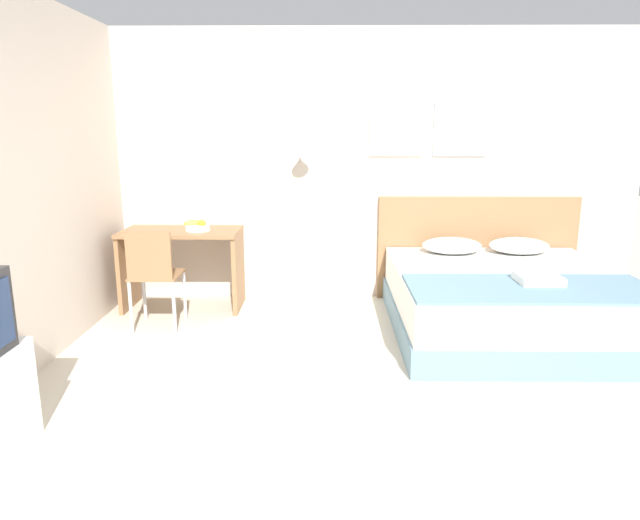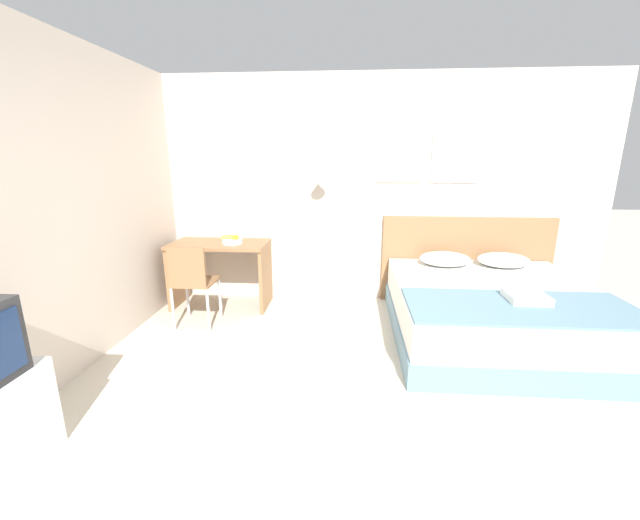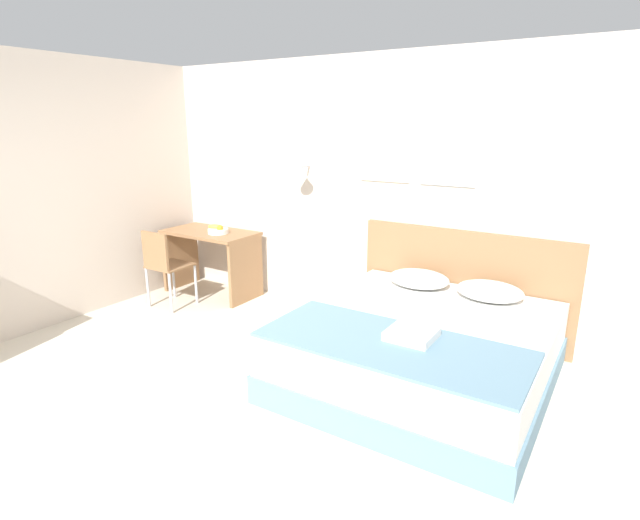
# 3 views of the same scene
# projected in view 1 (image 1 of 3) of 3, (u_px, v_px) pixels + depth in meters

# --- Properties ---
(ground_plane) EXTENTS (24.00, 24.00, 0.00)m
(ground_plane) POSITION_uv_depth(u_px,v_px,m) (383.00, 441.00, 3.19)
(ground_plane) COLOR beige
(wall_back) EXTENTS (5.57, 0.31, 2.65)m
(wall_back) POSITION_uv_depth(u_px,v_px,m) (359.00, 167.00, 5.67)
(wall_back) COLOR beige
(wall_back) RESTS_ON ground_plane
(bed) EXTENTS (1.88, 1.99, 0.54)m
(bed) POSITION_uv_depth(u_px,v_px,m) (506.00, 302.00, 4.83)
(bed) COLOR #66899E
(bed) RESTS_ON ground_plane
(headboard) EXTENTS (2.00, 0.06, 1.04)m
(headboard) POSITION_uv_depth(u_px,v_px,m) (477.00, 248.00, 5.78)
(headboard) COLOR #8E6642
(headboard) RESTS_ON ground_plane
(pillow_left) EXTENTS (0.56, 0.45, 0.14)m
(pillow_left) POSITION_uv_depth(u_px,v_px,m) (452.00, 246.00, 5.46)
(pillow_left) COLOR white
(pillow_left) RESTS_ON bed
(pillow_right) EXTENTS (0.56, 0.45, 0.14)m
(pillow_right) POSITION_uv_depth(u_px,v_px,m) (519.00, 246.00, 5.46)
(pillow_right) COLOR white
(pillow_right) RESTS_ON bed
(throw_blanket) EXTENTS (1.83, 0.80, 0.02)m
(throw_blanket) POSITION_uv_depth(u_px,v_px,m) (532.00, 289.00, 4.21)
(throw_blanket) COLOR #66899E
(throw_blanket) RESTS_ON bed
(folded_towel_near_foot) EXTENTS (0.32, 0.30, 0.06)m
(folded_towel_near_foot) POSITION_uv_depth(u_px,v_px,m) (538.00, 278.00, 4.33)
(folded_towel_near_foot) COLOR white
(folded_towel_near_foot) RESTS_ON throw_blanket
(desk) EXTENTS (1.11, 0.60, 0.77)m
(desk) POSITION_uv_depth(u_px,v_px,m) (182.00, 255.00, 5.46)
(desk) COLOR #8E6642
(desk) RESTS_ON ground_plane
(desk_chair) EXTENTS (0.41, 0.41, 0.88)m
(desk_chair) POSITION_uv_depth(u_px,v_px,m) (153.00, 271.00, 4.84)
(desk_chair) COLOR #8E6642
(desk_chair) RESTS_ON ground_plane
(fruit_bowl) EXTENTS (0.25, 0.23, 0.11)m
(fruit_bowl) POSITION_uv_depth(u_px,v_px,m) (197.00, 227.00, 5.36)
(fruit_bowl) COLOR silver
(fruit_bowl) RESTS_ON desk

